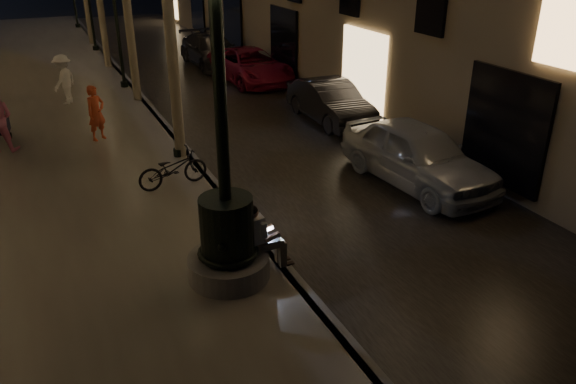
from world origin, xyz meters
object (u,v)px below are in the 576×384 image
car_front (417,155)px  lamp_curb_a (169,39)px  seated_man_laptop (261,235)px  car_second (330,102)px  car_third (250,66)px  pedestrian_white (64,79)px  pedestrian_red (96,113)px  car_rear (211,50)px  bicycle (173,169)px  fountain_lamppost (227,225)px  stroller (1,126)px  lamp_curb_b (114,4)px

car_front → lamp_curb_a: bearing=137.9°
seated_man_laptop → car_second: size_ratio=0.32×
car_third → pedestrian_white: size_ratio=2.85×
car_front → pedestrian_red: bearing=133.3°
car_rear → bicycle: car_rear is taller
bicycle → pedestrian_red: bearing=8.5°
car_second → fountain_lamppost: bearing=-128.2°
seated_man_laptop → fountain_lamppost: bearing=-180.0°
car_front → pedestrian_red: 8.91m
fountain_lamppost → seated_man_laptop: (0.61, 0.00, -0.33)m
fountain_lamppost → car_front: bearing=22.0°
fountain_lamppost → car_third: size_ratio=1.09×
car_third → car_rear: (-0.49, 3.55, 0.03)m
car_front → car_third: car_front is taller
car_third → car_rear: bearing=93.9°
car_front → pedestrian_white: bearing=120.1°
car_front → car_rear: size_ratio=0.93×
stroller → pedestrian_red: size_ratio=0.63×
seated_man_laptop → car_front: car_front is taller
seated_man_laptop → car_third: bearing=69.5°
fountain_lamppost → car_front: fountain_lamppost is taller
stroller → car_rear: bearing=48.3°
fountain_lamppost → bicycle: 4.18m
lamp_curb_a → car_third: size_ratio=1.01×
car_front → car_rear: 14.76m
bicycle → pedestrian_white: bearing=4.0°
car_third → car_front: bearing=-94.3°
seated_man_laptop → stroller: bearing=114.4°
car_rear → bicycle: (-5.06, -12.86, -0.05)m
seated_man_laptop → bicycle: seated_man_laptop is taller
stroller → car_front: (9.10, -6.85, 0.06)m
car_front → car_third: size_ratio=0.93×
car_second → bicycle: (-5.96, -3.30, -0.02)m
stroller → bicycle: (3.61, -4.97, -0.05)m
car_second → pedestrian_red: bearing=174.7°
stroller → car_third: size_ratio=0.21×
lamp_curb_b → pedestrian_red: lamp_curb_b is taller
seated_man_laptop → car_second: seated_man_laptop is taller
car_rear → pedestrian_red: 10.74m
pedestrian_red → lamp_curb_a: bearing=-83.0°
seated_man_laptop → car_second: bearing=53.8°
fountain_lamppost → lamp_curb_b: bearing=87.1°
fountain_lamppost → car_third: (5.65, 13.45, -0.55)m
seated_man_laptop → pedestrian_white: bearing=99.6°
lamp_curb_a → pedestrian_red: 3.60m
seated_man_laptop → lamp_curb_a: size_ratio=0.26×
lamp_curb_a → car_rear: (4.45, 11.00, -2.55)m
stroller → pedestrian_white: size_ratio=0.58×
lamp_curb_a → car_front: size_ratio=1.09×
stroller → pedestrian_white: 3.96m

